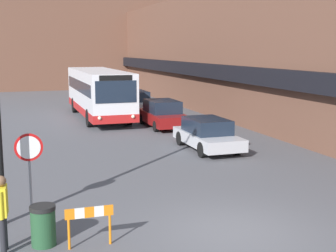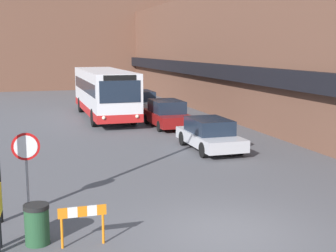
% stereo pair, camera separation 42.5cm
% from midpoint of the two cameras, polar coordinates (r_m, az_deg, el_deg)
% --- Properties ---
extents(ground_plane, '(160.00, 160.00, 0.00)m').
position_cam_midpoint_polar(ground_plane, '(11.92, 8.17, -12.74)').
color(ground_plane, '#515156').
extents(building_row_right, '(5.50, 60.00, 8.41)m').
position_cam_midpoint_polar(building_row_right, '(37.03, 6.49, 8.92)').
color(building_row_right, brown).
rests_on(building_row_right, ground_plane).
extents(city_bus, '(2.60, 10.73, 3.11)m').
position_cam_midpoint_polar(city_bus, '(30.59, -7.39, 4.13)').
color(city_bus, silver).
rests_on(city_bus, ground_plane).
extents(parked_car_front, '(1.83, 4.28, 1.40)m').
position_cam_midpoint_polar(parked_car_front, '(20.92, 5.67, -1.00)').
color(parked_car_front, '#B7B7BC').
rests_on(parked_car_front, ground_plane).
extents(parked_car_middle, '(1.89, 4.51, 1.54)m').
position_cam_midpoint_polar(parked_car_middle, '(26.95, 0.33, 1.49)').
color(parked_car_middle, maroon).
rests_on(parked_car_middle, ground_plane).
extents(parked_car_back, '(1.94, 4.66, 1.52)m').
position_cam_midpoint_polar(parked_car_back, '(33.16, -3.04, 2.97)').
color(parked_car_back, silver).
rests_on(parked_car_back, ground_plane).
extents(stop_sign, '(0.76, 0.08, 2.23)m').
position_cam_midpoint_polar(stop_sign, '(13.26, -16.04, -3.42)').
color(stop_sign, gray).
rests_on(stop_sign, ground_plane).
extents(street_lamp, '(1.46, 0.36, 6.49)m').
position_cam_midpoint_polar(street_lamp, '(12.35, -18.57, 6.76)').
color(street_lamp, black).
rests_on(street_lamp, ground_plane).
extents(trash_bin, '(0.59, 0.59, 0.95)m').
position_cam_midpoint_polar(trash_bin, '(11.36, -14.64, -11.51)').
color(trash_bin, '#234C2D').
rests_on(trash_bin, ground_plane).
extents(construction_barricade, '(1.10, 0.06, 0.94)m').
position_cam_midpoint_polar(construction_barricade, '(10.98, -9.28, -11.01)').
color(construction_barricade, orange).
rests_on(construction_barricade, ground_plane).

